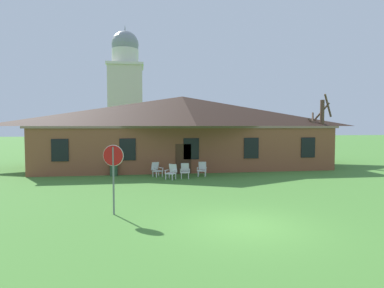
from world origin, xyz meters
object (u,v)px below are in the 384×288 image
lawn_chair_by_porch (157,169)px  lawn_chair_left_end (185,170)px  lawn_chair_middle (202,169)px  trash_bin (114,169)px  lawn_chair_near_door (172,171)px  stop_sign (113,165)px

lawn_chair_by_porch → lawn_chair_left_end: (1.78, -0.90, 0.00)m
lawn_chair_middle → trash_bin: (-5.87, 1.03, -0.00)m
lawn_chair_near_door → trash_bin: size_ratio=0.98×
trash_bin → stop_sign: bearing=-85.5°
lawn_chair_middle → trash_bin: 5.96m
lawn_chair_near_door → trash_bin: 4.24m
stop_sign → lawn_chair_near_door: stop_sign is taller
lawn_chair_by_porch → lawn_chair_near_door: same height
stop_sign → trash_bin: (-0.78, 9.97, -1.40)m
stop_sign → lawn_chair_left_end: size_ratio=2.77×
lawn_chair_near_door → lawn_chair_middle: same height
lawn_chair_left_end → lawn_chair_middle: same height
stop_sign → lawn_chair_by_porch: 9.53m
lawn_chair_left_end → trash_bin: (-4.62, 1.67, -0.00)m
lawn_chair_left_end → lawn_chair_middle: (1.25, 0.64, 0.00)m
lawn_chair_left_end → lawn_chair_middle: bearing=27.1°
lawn_chair_left_end → lawn_chair_near_door: bearing=-158.2°
lawn_chair_middle → trash_bin: bearing=170.0°
lawn_chair_by_porch → lawn_chair_left_end: bearing=-26.7°
lawn_chair_left_end → lawn_chair_middle: size_ratio=1.00×
lawn_chair_near_door → lawn_chair_middle: size_ratio=1.00×
stop_sign → lawn_chair_middle: stop_sign is taller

